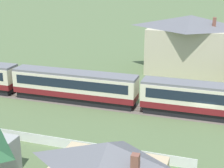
% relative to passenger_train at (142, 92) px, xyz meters
% --- Properties ---
extents(ground_plane, '(600.00, 600.00, 0.00)m').
position_rel_passenger_train_xyz_m(ground_plane, '(7.85, -0.81, -2.30)').
color(ground_plane, '#566B42').
extents(passenger_train, '(71.21, 2.95, 4.15)m').
position_rel_passenger_train_xyz_m(passenger_train, '(0.00, 0.00, 0.00)').
color(passenger_train, maroon).
rests_on(passenger_train, ground_plane).
extents(railway_track, '(108.10, 3.60, 0.04)m').
position_rel_passenger_train_xyz_m(railway_track, '(-1.51, 0.00, -2.29)').
color(railway_track, '#665B51').
rests_on(railway_track, ground_plane).
extents(station_house_grey_roof, '(14.82, 9.82, 9.80)m').
position_rel_passenger_train_xyz_m(station_house_grey_roof, '(3.74, 19.47, 2.74)').
color(station_house_grey_roof, beige).
rests_on(station_house_grey_roof, ground_plane).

